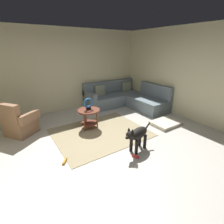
{
  "coord_description": "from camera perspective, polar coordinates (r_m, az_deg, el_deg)",
  "views": [
    {
      "loc": [
        -1.73,
        -2.7,
        2.1
      ],
      "look_at": [
        0.45,
        0.6,
        0.55
      ],
      "focal_mm": 26.63,
      "sensor_mm": 36.0,
      "label": 1
    }
  ],
  "objects": [
    {
      "name": "sectional_couch",
      "position": [
        6.28,
        4.55,
        4.54
      ],
      "size": [
        2.2,
        2.25,
        0.88
      ],
      "color": "slate",
      "rests_on": "ground_plane"
    },
    {
      "name": "side_table",
      "position": [
        4.52,
        -7.96,
        -0.67
      ],
      "size": [
        0.6,
        0.6,
        0.54
      ],
      "color": "brown",
      "rests_on": "ground_plane"
    },
    {
      "name": "ground_plane",
      "position": [
        3.86,
        -0.68,
        -12.44
      ],
      "size": [
        6.0,
        6.0,
        0.1
      ],
      "primitive_type": "cube",
      "color": "beige"
    },
    {
      "name": "area_rug",
      "position": [
        4.41,
        -4.0,
        -7.0
      ],
      "size": [
        2.3,
        1.9,
        0.01
      ],
      "primitive_type": "cube",
      "color": "tan",
      "rests_on": "ground_plane"
    },
    {
      "name": "dog",
      "position": [
        3.56,
        8.75,
        -7.76
      ],
      "size": [
        0.84,
        0.33,
        0.63
      ],
      "rotation": [
        0.0,
        0.0,
        1.79
      ],
      "color": "black",
      "rests_on": "ground_plane"
    },
    {
      "name": "armchair",
      "position": [
        4.79,
        -29.35,
        -3.27
      ],
      "size": [
        0.96,
        1.0,
        0.88
      ],
      "rotation": [
        0.0,
        0.0,
        -0.94
      ],
      "color": "#936B4C",
      "rests_on": "ground_plane"
    },
    {
      "name": "wall_right",
      "position": [
        5.45,
        26.79,
        11.25
      ],
      "size": [
        0.12,
        6.0,
        2.7
      ],
      "primitive_type": "cube",
      "color": "beige",
      "rests_on": "ground_plane"
    },
    {
      "name": "torus_sculpture",
      "position": [
        4.42,
        -8.15,
        2.87
      ],
      "size": [
        0.28,
        0.08,
        0.33
      ],
      "color": "black",
      "rests_on": "side_table"
    },
    {
      "name": "dog_toy_ball",
      "position": [
        4.29,
        7.36,
        -7.4
      ],
      "size": [
        0.09,
        0.09,
        0.09
      ],
      "primitive_type": "sphere",
      "color": "silver",
      "rests_on": "ground_plane"
    },
    {
      "name": "dog_toy_rope",
      "position": [
        3.5,
        -15.93,
        -15.91
      ],
      "size": [
        0.15,
        0.17,
        0.05
      ],
      "primitive_type": "cylinder",
      "rotation": [
        0.0,
        1.57,
        0.91
      ],
      "color": "orange",
      "rests_on": "ground_plane"
    },
    {
      "name": "dog_bed_mat",
      "position": [
        5.07,
        17.99,
        -3.63
      ],
      "size": [
        0.8,
        0.6,
        0.09
      ],
      "primitive_type": "cube",
      "color": "beige",
      "rests_on": "ground_plane"
    },
    {
      "name": "dog_toy_bone",
      "position": [
        3.52,
        8.1,
        -14.81
      ],
      "size": [
        0.13,
        0.19,
        0.06
      ],
      "primitive_type": "ellipsoid",
      "rotation": [
        0.0,
        0.0,
        1.99
      ],
      "color": "red",
      "rests_on": "ground_plane"
    },
    {
      "name": "wall_back",
      "position": [
        5.95,
        -16.73,
        13.27
      ],
      "size": [
        6.0,
        0.12,
        2.7
      ],
      "primitive_type": "cube",
      "color": "beige",
      "rests_on": "ground_plane"
    }
  ]
}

